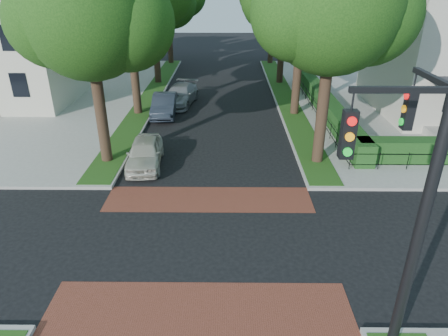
{
  "coord_description": "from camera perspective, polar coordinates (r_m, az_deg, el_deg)",
  "views": [
    {
      "loc": [
        0.82,
        -12.0,
        8.88
      ],
      "look_at": [
        0.67,
        3.06,
        1.6
      ],
      "focal_mm": 32.0,
      "sensor_mm": 36.0,
      "label": 1
    }
  ],
  "objects": [
    {
      "name": "crosswalk_far",
      "position": [
        17.63,
        -2.19,
        -4.46
      ],
      "size": [
        9.0,
        2.2,
        0.01
      ],
      "primitive_type": "cube",
      "color": "brown",
      "rests_on": "ground"
    },
    {
      "name": "house_left_far",
      "position": [
        47.08,
        -20.99,
        19.55
      ],
      "size": [
        10.0,
        9.0,
        10.14
      ],
      "color": "beige",
      "rests_on": "sidewalk_nw"
    },
    {
      "name": "parked_car_front",
      "position": [
        20.79,
        -11.24,
        2.15
      ],
      "size": [
        1.99,
        4.31,
        1.43
      ],
      "primitive_type": "imported",
      "rotation": [
        0.0,
        0.0,
        0.07
      ],
      "color": "beige",
      "rests_on": "ground"
    },
    {
      "name": "traffic_signal",
      "position": [
        9.57,
        25.67,
        -2.83
      ],
      "size": [
        2.17,
        2.0,
        8.0
      ],
      "color": "black",
      "rests_on": "sidewalk_se"
    },
    {
      "name": "ground",
      "position": [
        14.96,
        -2.74,
        -10.67
      ],
      "size": [
        120.0,
        120.0,
        0.0
      ],
      "primitive_type": "plane",
      "color": "black",
      "rests_on": "ground"
    },
    {
      "name": "crosswalk_near",
      "position": [
        12.53,
        -3.56,
        -19.38
      ],
      "size": [
        9.0,
        2.2,
        0.01
      ],
      "primitive_type": "cube",
      "color": "brown",
      "rests_on": "ground"
    },
    {
      "name": "tree_right_near",
      "position": [
        19.87,
        15.58,
        21.32
      ],
      "size": [
        7.75,
        6.67,
        10.66
      ],
      "color": "black",
      "rests_on": "sidewalk_ne"
    },
    {
      "name": "hedge_main_road",
      "position": [
        29.03,
        14.41,
        8.72
      ],
      "size": [
        1.0,
        18.0,
        1.2
      ],
      "primitive_type": "cube",
      "color": "#173B14",
      "rests_on": "sidewalk_ne"
    },
    {
      "name": "fence_main_road",
      "position": [
        28.89,
        12.82,
        8.5
      ],
      "size": [
        0.06,
        18.0,
        0.9
      ],
      "primitive_type": null,
      "color": "black",
      "rests_on": "sidewalk_ne"
    },
    {
      "name": "house_left_near",
      "position": [
        34.36,
        -29.07,
        16.34
      ],
      "size": [
        10.0,
        9.0,
        10.14
      ],
      "color": "beige",
      "rests_on": "sidewalk_nw"
    },
    {
      "name": "parked_car_middle",
      "position": [
        28.46,
        -8.51,
        8.89
      ],
      "size": [
        1.76,
        4.54,
        1.47
      ],
      "primitive_type": "imported",
      "rotation": [
        0.0,
        0.0,
        0.05
      ],
      "color": "#222833",
      "rests_on": "ground"
    },
    {
      "name": "tree_left_near",
      "position": [
        20.28,
        -18.46,
        20.02
      ],
      "size": [
        7.5,
        6.45,
        10.2
      ],
      "color": "black",
      "rests_on": "sidewalk_nw"
    },
    {
      "name": "grass_strip_ne",
      "position": [
        32.63,
        8.73,
        10.0
      ],
      "size": [
        1.6,
        29.8,
        0.02
      ],
      "primitive_type": "cube",
      "color": "#1F4A15",
      "rests_on": "sidewalk_ne"
    },
    {
      "name": "tree_right_far",
      "position": [
        36.59,
        8.72,
        22.44
      ],
      "size": [
        7.25,
        6.23,
        9.74
      ],
      "color": "black",
      "rests_on": "sidewalk_ne"
    },
    {
      "name": "grass_strip_nw",
      "position": [
        32.9,
        -10.53,
        10.0
      ],
      "size": [
        1.6,
        29.8,
        0.02
      ],
      "primitive_type": "cube",
      "color": "#1F4A15",
      "rests_on": "sidewalk_nw"
    },
    {
      "name": "parked_car_rear",
      "position": [
        30.91,
        -6.29,
        10.34
      ],
      "size": [
        2.8,
        5.25,
        1.45
      ],
      "primitive_type": "imported",
      "rotation": [
        0.0,
        0.0,
        -0.16
      ],
      "color": "gray",
      "rests_on": "ground"
    }
  ]
}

